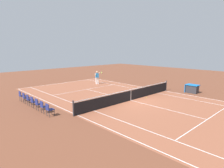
{
  "coord_description": "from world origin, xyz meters",
  "views": [
    {
      "loc": [
        -10.57,
        12.34,
        4.42
      ],
      "look_at": [
        3.29,
        -0.89,
        0.9
      ],
      "focal_mm": 30.69,
      "sensor_mm": 36.0,
      "label": 1
    }
  ],
  "objects_px": {
    "tennis_net": "(131,95)",
    "tennis_player_near": "(97,77)",
    "spectator_chair_2": "(38,104)",
    "tennis_ball": "(146,98)",
    "spectator_chair_0": "(49,109)",
    "spectator_chair_6": "(21,95)",
    "spectator_chair_5": "(25,97)",
    "spectator_chair_1": "(43,106)",
    "spectator_chair_4": "(29,99)",
    "equipment_cart_tarped": "(192,89)",
    "spectator_chair_3": "(34,101)"
  },
  "relations": [
    {
      "from": "tennis_net",
      "to": "tennis_player_near",
      "type": "relative_size",
      "value": 6.89
    },
    {
      "from": "spectator_chair_2",
      "to": "tennis_ball",
      "type": "bearing_deg",
      "value": -110.85
    },
    {
      "from": "spectator_chair_0",
      "to": "tennis_net",
      "type": "bearing_deg",
      "value": -98.89
    },
    {
      "from": "spectator_chair_0",
      "to": "spectator_chair_2",
      "type": "bearing_deg",
      "value": 0.0
    },
    {
      "from": "spectator_chair_6",
      "to": "tennis_net",
      "type": "bearing_deg",
      "value": -131.89
    },
    {
      "from": "tennis_net",
      "to": "spectator_chair_5",
      "type": "height_order",
      "value": "tennis_net"
    },
    {
      "from": "spectator_chair_0",
      "to": "tennis_player_near",
      "type": "bearing_deg",
      "value": -54.43
    },
    {
      "from": "spectator_chair_1",
      "to": "spectator_chair_6",
      "type": "distance_m",
      "value": 4.3
    },
    {
      "from": "tennis_player_near",
      "to": "spectator_chair_5",
      "type": "relative_size",
      "value": 1.93
    },
    {
      "from": "tennis_ball",
      "to": "spectator_chair_2",
      "type": "relative_size",
      "value": 0.08
    },
    {
      "from": "tennis_player_near",
      "to": "spectator_chair_1",
      "type": "distance_m",
      "value": 11.75
    },
    {
      "from": "tennis_player_near",
      "to": "tennis_net",
      "type": "bearing_deg",
      "value": 160.13
    },
    {
      "from": "tennis_player_near",
      "to": "spectator_chair_1",
      "type": "height_order",
      "value": "tennis_player_near"
    },
    {
      "from": "spectator_chair_0",
      "to": "spectator_chair_6",
      "type": "bearing_deg",
      "value": 0.0
    },
    {
      "from": "spectator_chair_0",
      "to": "spectator_chair_4",
      "type": "xyz_separation_m",
      "value": [
        3.44,
        0.0,
        0.0
      ]
    },
    {
      "from": "tennis_player_near",
      "to": "tennis_ball",
      "type": "distance_m",
      "value": 8.81
    },
    {
      "from": "tennis_ball",
      "to": "spectator_chair_4",
      "type": "height_order",
      "value": "spectator_chair_4"
    },
    {
      "from": "spectator_chair_5",
      "to": "spectator_chair_2",
      "type": "bearing_deg",
      "value": 180.0
    },
    {
      "from": "spectator_chair_1",
      "to": "spectator_chair_2",
      "type": "bearing_deg",
      "value": 0.0
    },
    {
      "from": "spectator_chair_1",
      "to": "spectator_chair_2",
      "type": "height_order",
      "value": "same"
    },
    {
      "from": "tennis_player_near",
      "to": "tennis_ball",
      "type": "relative_size",
      "value": 25.71
    },
    {
      "from": "spectator_chair_0",
      "to": "equipment_cart_tarped",
      "type": "height_order",
      "value": "spectator_chair_0"
    },
    {
      "from": "spectator_chair_1",
      "to": "equipment_cart_tarped",
      "type": "distance_m",
      "value": 14.41
    },
    {
      "from": "spectator_chair_1",
      "to": "spectator_chair_2",
      "type": "xyz_separation_m",
      "value": [
        0.86,
        0.0,
        0.0
      ]
    },
    {
      "from": "spectator_chair_5",
      "to": "spectator_chair_6",
      "type": "bearing_deg",
      "value": 0.0
    },
    {
      "from": "spectator_chair_1",
      "to": "equipment_cart_tarped",
      "type": "height_order",
      "value": "spectator_chair_1"
    },
    {
      "from": "spectator_chair_0",
      "to": "spectator_chair_6",
      "type": "relative_size",
      "value": 1.0
    },
    {
      "from": "tennis_net",
      "to": "spectator_chair_1",
      "type": "xyz_separation_m",
      "value": [
        1.95,
        6.98,
        0.03
      ]
    },
    {
      "from": "tennis_ball",
      "to": "spectator_chair_3",
      "type": "relative_size",
      "value": 0.08
    },
    {
      "from": "tennis_ball",
      "to": "spectator_chair_5",
      "type": "bearing_deg",
      "value": 55.76
    },
    {
      "from": "spectator_chair_1",
      "to": "spectator_chair_3",
      "type": "xyz_separation_m",
      "value": [
        1.72,
        0.0,
        0.0
      ]
    },
    {
      "from": "tennis_player_near",
      "to": "spectator_chair_4",
      "type": "height_order",
      "value": "tennis_player_near"
    },
    {
      "from": "spectator_chair_5",
      "to": "equipment_cart_tarped",
      "type": "relative_size",
      "value": 0.7
    },
    {
      "from": "spectator_chair_0",
      "to": "spectator_chair_2",
      "type": "relative_size",
      "value": 1.0
    },
    {
      "from": "spectator_chair_0",
      "to": "equipment_cart_tarped",
      "type": "distance_m",
      "value": 14.17
    },
    {
      "from": "spectator_chair_0",
      "to": "spectator_chair_5",
      "type": "bearing_deg",
      "value": 0.0
    },
    {
      "from": "tennis_player_near",
      "to": "equipment_cart_tarped",
      "type": "relative_size",
      "value": 1.36
    },
    {
      "from": "tennis_ball",
      "to": "equipment_cart_tarped",
      "type": "relative_size",
      "value": 0.05
    },
    {
      "from": "spectator_chair_3",
      "to": "spectator_chair_4",
      "type": "bearing_deg",
      "value": 0.0
    },
    {
      "from": "tennis_player_near",
      "to": "equipment_cart_tarped",
      "type": "distance_m",
      "value": 11.25
    },
    {
      "from": "tennis_net",
      "to": "spectator_chair_3",
      "type": "bearing_deg",
      "value": 62.23
    },
    {
      "from": "spectator_chair_2",
      "to": "equipment_cart_tarped",
      "type": "distance_m",
      "value": 14.69
    },
    {
      "from": "tennis_net",
      "to": "spectator_chair_4",
      "type": "xyz_separation_m",
      "value": [
        4.53,
        6.98,
        0.03
      ]
    },
    {
      "from": "equipment_cart_tarped",
      "to": "tennis_ball",
      "type": "bearing_deg",
      "value": 69.54
    },
    {
      "from": "spectator_chair_4",
      "to": "spectator_chair_1",
      "type": "bearing_deg",
      "value": 180.0
    },
    {
      "from": "spectator_chair_1",
      "to": "spectator_chair_6",
      "type": "relative_size",
      "value": 1.0
    },
    {
      "from": "spectator_chair_4",
      "to": "spectator_chair_0",
      "type": "bearing_deg",
      "value": 180.0
    },
    {
      "from": "tennis_net",
      "to": "spectator_chair_5",
      "type": "relative_size",
      "value": 13.3
    },
    {
      "from": "spectator_chair_2",
      "to": "spectator_chair_6",
      "type": "bearing_deg",
      "value": 0.0
    },
    {
      "from": "tennis_player_near",
      "to": "spectator_chair_5",
      "type": "distance_m",
      "value": 10.33
    }
  ]
}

